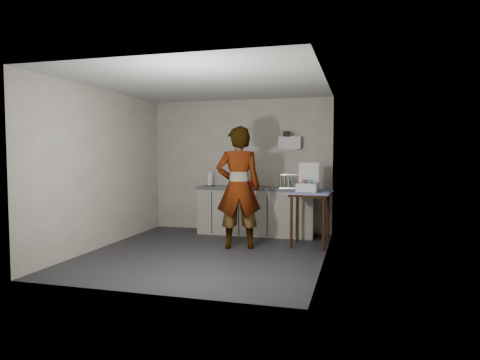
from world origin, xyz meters
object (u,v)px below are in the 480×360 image
(soda_can, at_px, (251,184))
(dark_bottle, at_px, (242,181))
(kitchen_counter, at_px, (256,212))
(standing_man, at_px, (238,188))
(soap_bottle, at_px, (246,179))
(dish_rack, at_px, (290,185))
(bakery_box, at_px, (307,185))
(paper_towel, at_px, (210,179))
(side_table, at_px, (310,199))

(soda_can, xyz_separation_m, dark_bottle, (-0.19, 0.04, 0.05))
(kitchen_counter, relative_size, standing_man, 1.13)
(kitchen_counter, bearing_deg, soap_bottle, -169.90)
(kitchen_counter, bearing_deg, dark_bottle, 178.23)
(soap_bottle, bearing_deg, dish_rack, -1.13)
(bakery_box, bearing_deg, paper_towel, 160.69)
(side_table, bearing_deg, kitchen_counter, 148.00)
(kitchen_counter, bearing_deg, paper_towel, -178.69)
(soap_bottle, distance_m, dish_rack, 0.86)
(soap_bottle, xyz_separation_m, dish_rack, (0.85, -0.02, -0.10))
(side_table, relative_size, standing_man, 0.46)
(bakery_box, bearing_deg, kitchen_counter, 145.25)
(paper_towel, relative_size, dish_rack, 0.78)
(side_table, distance_m, standing_man, 1.22)
(soap_bottle, bearing_deg, kitchen_counter, 10.10)
(standing_man, bearing_deg, kitchen_counter, -107.20)
(soda_can, distance_m, paper_towel, 0.83)
(dark_bottle, height_order, dish_rack, dish_rack)
(soda_can, relative_size, bakery_box, 0.27)
(standing_man, height_order, soda_can, standing_man)
(side_table, bearing_deg, paper_towel, 162.76)
(dish_rack, distance_m, bakery_box, 0.82)
(soda_can, height_order, dish_rack, dish_rack)
(soda_can, height_order, bakery_box, bakery_box)
(standing_man, xyz_separation_m, bakery_box, (1.06, 0.46, 0.03))
(side_table, height_order, soda_can, soda_can)
(dark_bottle, distance_m, bakery_box, 1.54)
(side_table, relative_size, dark_bottle, 4.00)
(kitchen_counter, xyz_separation_m, soda_can, (-0.09, -0.03, 0.55))
(kitchen_counter, distance_m, paper_towel, 1.11)
(soap_bottle, bearing_deg, soda_can, 2.42)
(kitchen_counter, relative_size, paper_towel, 7.96)
(standing_man, relative_size, soap_bottle, 6.49)
(dish_rack, bearing_deg, soap_bottle, 178.87)
(side_table, bearing_deg, bakery_box, 168.51)
(standing_man, xyz_separation_m, dark_bottle, (-0.27, 1.23, 0.03))
(kitchen_counter, bearing_deg, soda_can, -161.49)
(paper_towel, bearing_deg, soda_can, -0.71)
(kitchen_counter, relative_size, side_table, 2.44)
(standing_man, xyz_separation_m, paper_towel, (-0.91, 1.20, 0.05))
(standing_man, xyz_separation_m, dish_rack, (0.66, 1.17, -0.02))
(side_table, xyz_separation_m, bakery_box, (-0.05, 0.01, 0.22))
(paper_towel, distance_m, dish_rack, 1.58)
(standing_man, distance_m, bakery_box, 1.16)
(bakery_box, bearing_deg, dark_bottle, 151.17)
(kitchen_counter, xyz_separation_m, dark_bottle, (-0.28, 0.01, 0.60))
(soap_bottle, xyz_separation_m, soda_can, (0.11, 0.00, -0.09))
(soda_can, bearing_deg, soap_bottle, -177.58)
(soda_can, height_order, paper_towel, paper_towel)
(kitchen_counter, bearing_deg, dish_rack, -4.66)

